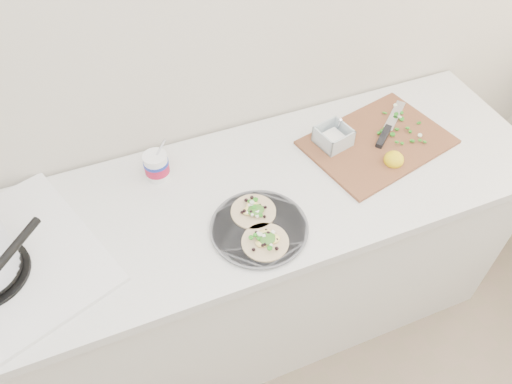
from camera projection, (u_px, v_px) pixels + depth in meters
name	position (u px, v px, depth m)	size (l,w,h in m)	color
counter	(207.00, 278.00, 1.96)	(2.44, 0.66, 0.90)	silver
taco_plate	(259.00, 226.00, 1.54)	(0.31, 0.31, 0.04)	#535459
tub	(157.00, 163.00, 1.66)	(0.08, 0.08, 0.19)	white
cutboard	(374.00, 139.00, 1.80)	(0.57, 0.45, 0.08)	brown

